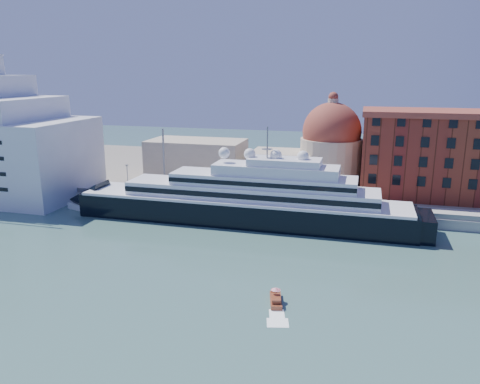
% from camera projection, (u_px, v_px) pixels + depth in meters
% --- Properties ---
extents(ground, '(400.00, 400.00, 0.00)m').
position_uv_depth(ground, '(191.00, 255.00, 91.89)').
color(ground, '#375F5A').
rests_on(ground, ground).
extents(quay, '(180.00, 10.00, 2.50)m').
position_uv_depth(quay, '(237.00, 203.00, 123.36)').
color(quay, gray).
rests_on(quay, ground).
extents(land, '(260.00, 72.00, 2.00)m').
position_uv_depth(land, '(269.00, 173.00, 161.75)').
color(land, slate).
rests_on(land, ground).
extents(quay_fence, '(180.00, 0.10, 1.20)m').
position_uv_depth(quay_fence, '(232.00, 201.00, 118.69)').
color(quay_fence, slate).
rests_on(quay_fence, quay).
extents(superyacht, '(90.11, 12.49, 26.93)m').
position_uv_depth(superyacht, '(231.00, 202.00, 111.83)').
color(superyacht, black).
rests_on(superyacht, ground).
extents(service_barge, '(14.25, 8.36, 3.04)m').
position_uv_depth(service_barge, '(93.00, 207.00, 121.20)').
color(service_barge, white).
rests_on(service_barge, ground).
extents(water_taxi, '(2.89, 5.46, 2.47)m').
position_uv_depth(water_taxi, '(276.00, 300.00, 72.81)').
color(water_taxi, brown).
rests_on(water_taxi, ground).
extents(warehouse, '(43.00, 19.00, 23.25)m').
position_uv_depth(warehouse, '(444.00, 154.00, 123.95)').
color(warehouse, maroon).
rests_on(warehouse, land).
extents(church, '(66.00, 18.00, 25.50)m').
position_uv_depth(church, '(278.00, 154.00, 141.50)').
color(church, beige).
rests_on(church, land).
extents(lamp_posts, '(120.80, 2.40, 18.00)m').
position_uv_depth(lamp_posts, '(189.00, 170.00, 122.78)').
color(lamp_posts, slate).
rests_on(lamp_posts, quay).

